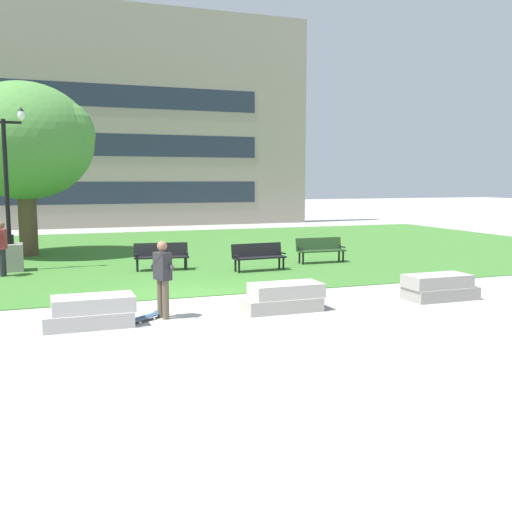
{
  "coord_description": "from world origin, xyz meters",
  "views": [
    {
      "loc": [
        -3.79,
        -14.82,
        3.03
      ],
      "look_at": [
        1.15,
        -1.4,
        1.2
      ],
      "focal_mm": 42.0,
      "sensor_mm": 36.0,
      "label": 1
    }
  ],
  "objects_px": {
    "skateboard": "(143,317)",
    "park_bench_near_right": "(161,255)",
    "concrete_block_right": "(439,287)",
    "person_skateboarder": "(163,275)",
    "person_bystander_near_lawn": "(2,246)",
    "lamp_post_center": "(9,239)",
    "concrete_block_center": "(90,312)",
    "park_bench_far_left": "(258,255)",
    "concrete_block_left": "(283,297)",
    "park_bench_near_left": "(320,248)"
  },
  "relations": [
    {
      "from": "concrete_block_right",
      "to": "skateboard",
      "type": "xyz_separation_m",
      "value": [
        -7.47,
        0.2,
        -0.22
      ]
    },
    {
      "from": "person_skateboarder",
      "to": "park_bench_far_left",
      "type": "height_order",
      "value": "person_skateboarder"
    },
    {
      "from": "concrete_block_left",
      "to": "concrete_block_right",
      "type": "bearing_deg",
      "value": -2.08
    },
    {
      "from": "park_bench_far_left",
      "to": "lamp_post_center",
      "type": "xyz_separation_m",
      "value": [
        -7.75,
        2.75,
        0.56
      ]
    },
    {
      "from": "park_bench_near_right",
      "to": "skateboard",
      "type": "bearing_deg",
      "value": -104.35
    },
    {
      "from": "concrete_block_center",
      "to": "lamp_post_center",
      "type": "xyz_separation_m",
      "value": [
        -1.83,
        8.65,
        0.79
      ]
    },
    {
      "from": "concrete_block_left",
      "to": "concrete_block_right",
      "type": "height_order",
      "value": "same"
    },
    {
      "from": "park_bench_near_left",
      "to": "park_bench_far_left",
      "type": "height_order",
      "value": "same"
    },
    {
      "from": "skateboard",
      "to": "park_bench_near_right",
      "type": "bearing_deg",
      "value": 75.65
    },
    {
      "from": "skateboard",
      "to": "park_bench_far_left",
      "type": "distance_m",
      "value": 7.57
    },
    {
      "from": "concrete_block_right",
      "to": "park_bench_near_right",
      "type": "distance_m",
      "value": 9.22
    },
    {
      "from": "person_bystander_near_lawn",
      "to": "skateboard",
      "type": "bearing_deg",
      "value": -67.5
    },
    {
      "from": "skateboard",
      "to": "park_bench_near_right",
      "type": "distance_m",
      "value": 7.31
    },
    {
      "from": "concrete_block_right",
      "to": "park_bench_far_left",
      "type": "relative_size",
      "value": 1.01
    },
    {
      "from": "person_skateboarder",
      "to": "person_bystander_near_lawn",
      "type": "height_order",
      "value": "person_bystander_near_lawn"
    },
    {
      "from": "concrete_block_center",
      "to": "concrete_block_right",
      "type": "bearing_deg",
      "value": -0.84
    },
    {
      "from": "concrete_block_left",
      "to": "park_bench_far_left",
      "type": "height_order",
      "value": "park_bench_far_left"
    },
    {
      "from": "concrete_block_right",
      "to": "park_bench_far_left",
      "type": "bearing_deg",
      "value": 113.81
    },
    {
      "from": "park_bench_far_left",
      "to": "concrete_block_left",
      "type": "bearing_deg",
      "value": -104.98
    },
    {
      "from": "concrete_block_left",
      "to": "skateboard",
      "type": "bearing_deg",
      "value": 179.18
    },
    {
      "from": "park_bench_near_right",
      "to": "person_bystander_near_lawn",
      "type": "relative_size",
      "value": 1.08
    },
    {
      "from": "person_skateboarder",
      "to": "skateboard",
      "type": "xyz_separation_m",
      "value": [
        -0.46,
        -0.14,
        -0.89
      ]
    },
    {
      "from": "person_skateboarder",
      "to": "skateboard",
      "type": "bearing_deg",
      "value": -163.66
    },
    {
      "from": "concrete_block_left",
      "to": "park_bench_far_left",
      "type": "distance_m",
      "value": 6.08
    },
    {
      "from": "concrete_block_left",
      "to": "concrete_block_right",
      "type": "distance_m",
      "value": 4.23
    },
    {
      "from": "concrete_block_right",
      "to": "park_bench_near_right",
      "type": "relative_size",
      "value": 0.99
    },
    {
      "from": "concrete_block_right",
      "to": "lamp_post_center",
      "type": "height_order",
      "value": "lamp_post_center"
    },
    {
      "from": "concrete_block_center",
      "to": "person_bystander_near_lawn",
      "type": "xyz_separation_m",
      "value": [
        -2.01,
        7.59,
        0.68
      ]
    },
    {
      "from": "park_bench_far_left",
      "to": "concrete_block_right",
      "type": "bearing_deg",
      "value": -66.19
    },
    {
      "from": "concrete_block_center",
      "to": "person_bystander_near_lawn",
      "type": "relative_size",
      "value": 1.08
    },
    {
      "from": "skateboard",
      "to": "park_bench_near_right",
      "type": "xyz_separation_m",
      "value": [
        1.81,
        7.07,
        0.45
      ]
    },
    {
      "from": "concrete_block_center",
      "to": "person_bystander_near_lawn",
      "type": "height_order",
      "value": "person_bystander_near_lawn"
    },
    {
      "from": "concrete_block_right",
      "to": "skateboard",
      "type": "distance_m",
      "value": 7.48
    },
    {
      "from": "concrete_block_right",
      "to": "skateboard",
      "type": "bearing_deg",
      "value": 178.47
    },
    {
      "from": "skateboard",
      "to": "park_bench_near_right",
      "type": "relative_size",
      "value": 0.5
    },
    {
      "from": "concrete_block_right",
      "to": "concrete_block_center",
      "type": "bearing_deg",
      "value": 179.16
    },
    {
      "from": "park_bench_near_left",
      "to": "park_bench_near_right",
      "type": "bearing_deg",
      "value": 177.83
    },
    {
      "from": "skateboard",
      "to": "park_bench_near_right",
      "type": "height_order",
      "value": "park_bench_near_right"
    },
    {
      "from": "concrete_block_left",
      "to": "park_bench_near_right",
      "type": "bearing_deg",
      "value": 101.41
    },
    {
      "from": "park_bench_near_right",
      "to": "concrete_block_center",
      "type": "bearing_deg",
      "value": -112.17
    },
    {
      "from": "park_bench_near_left",
      "to": "park_bench_far_left",
      "type": "xyz_separation_m",
      "value": [
        -2.79,
        -1.02,
        0.0
      ]
    },
    {
      "from": "concrete_block_left",
      "to": "park_bench_near_right",
      "type": "height_order",
      "value": "park_bench_near_right"
    },
    {
      "from": "concrete_block_right",
      "to": "person_skateboarder",
      "type": "relative_size",
      "value": 1.07
    },
    {
      "from": "lamp_post_center",
      "to": "park_bench_near_left",
      "type": "bearing_deg",
      "value": -9.34
    },
    {
      "from": "concrete_block_left",
      "to": "person_skateboarder",
      "type": "relative_size",
      "value": 1.08
    },
    {
      "from": "concrete_block_right",
      "to": "person_bystander_near_lawn",
      "type": "xyz_separation_m",
      "value": [
        -10.59,
        7.71,
        0.68
      ]
    },
    {
      "from": "person_skateboarder",
      "to": "lamp_post_center",
      "type": "distance_m",
      "value": 9.1
    },
    {
      "from": "concrete_block_center",
      "to": "skateboard",
      "type": "bearing_deg",
      "value": 3.83
    },
    {
      "from": "concrete_block_center",
      "to": "park_bench_far_left",
      "type": "relative_size",
      "value": 1.01
    },
    {
      "from": "park_bench_near_left",
      "to": "park_bench_near_right",
      "type": "xyz_separation_m",
      "value": [
        -5.8,
        0.22,
        0.0
      ]
    }
  ]
}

